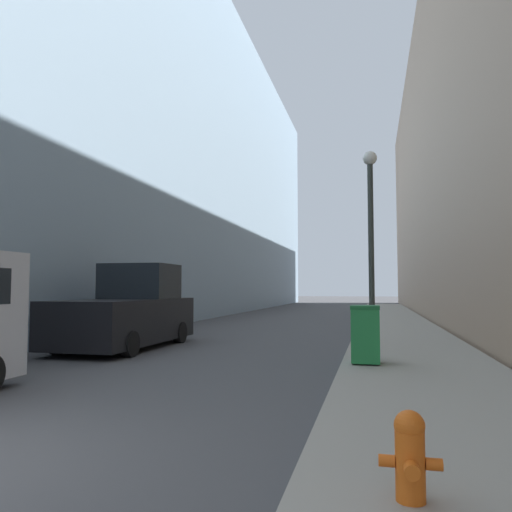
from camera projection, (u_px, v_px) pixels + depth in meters
The scene contains 6 objects.
sidewalk_right at pixel (398, 328), 20.50m from camera, with size 3.26×60.00×0.12m.
building_left_glass at pixel (138, 156), 32.56m from camera, with size 12.00×60.00×20.63m.
fire_hydrant at pixel (410, 454), 3.70m from camera, with size 0.46×0.34×0.66m.
trash_bin at pixel (366, 334), 10.44m from camera, with size 0.60×0.71×1.21m.
lamppost at pixel (371, 233), 14.46m from camera, with size 0.41×0.41×5.58m.
pickup_truck at pixel (128, 313), 14.30m from camera, with size 2.26×5.25×2.41m.
Camera 1 is at (4.47, -3.44, 1.69)m, focal length 35.00 mm.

